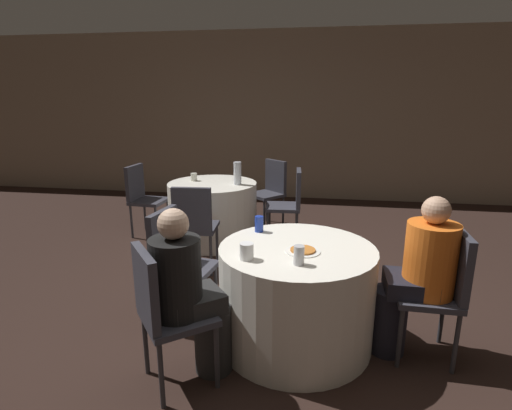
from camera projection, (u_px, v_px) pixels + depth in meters
The scene contains 19 objects.
ground_plane at pixel (265, 330), 3.06m from camera, with size 16.00×16.00×0.00m, color black.
wall_back at pixel (300, 117), 6.75m from camera, with size 16.00×0.06×2.80m.
table_near at pixel (296, 295), 2.83m from camera, with size 1.08×1.08×0.73m.
table_far at pixel (213, 212), 4.89m from camera, with size 1.07×1.07×0.73m.
chair_near_southwest at pixel (162, 306), 2.33m from camera, with size 0.56×0.56×0.90m.
chair_near_west at pixel (175, 256), 3.06m from camera, with size 0.46×0.45×0.90m.
chair_near_east at pixel (442, 283), 2.61m from camera, with size 0.41×0.41×0.90m.
chair_far_south at pixel (194, 221), 3.93m from camera, with size 0.43×0.43×0.90m.
chair_far_west at pixel (142, 193), 5.05m from camera, with size 0.43×0.43×0.90m.
chair_far_northeast at pixel (271, 187), 5.42m from camera, with size 0.56×0.56×0.90m.
chair_far_east at pixel (291, 199), 4.76m from camera, with size 0.43×0.43×0.90m.
person_black_shirt at pixel (191, 297), 2.41m from camera, with size 0.45×0.43×1.12m.
person_orange_shirt at pixel (416, 278), 2.64m from camera, with size 0.50×0.33×1.13m.
pizza_plate_near at pixel (303, 250), 2.66m from camera, with size 0.24×0.24×0.02m.
soda_can_silver at pixel (299, 255), 2.44m from camera, with size 0.07×0.07×0.12m.
soda_can_blue at pixel (259, 224), 3.04m from camera, with size 0.07×0.07×0.12m.
cup_near at pixel (247, 251), 2.52m from camera, with size 0.09×0.09×0.11m.
bottle_far at pixel (237, 173), 4.67m from camera, with size 0.09×0.09×0.27m.
cup_far at pixel (194, 177), 4.91m from camera, with size 0.08×0.08×0.10m.
Camera 1 is at (0.36, -2.68, 1.72)m, focal length 28.00 mm.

